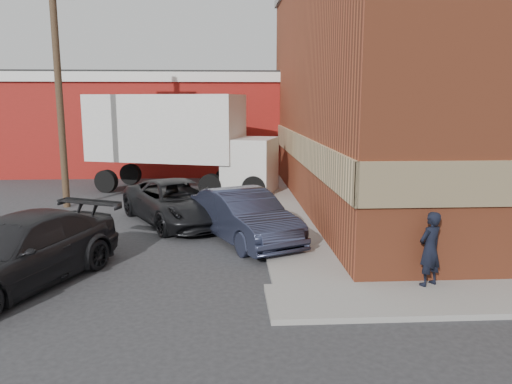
# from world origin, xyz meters

# --- Properties ---
(ground) EXTENTS (90.00, 90.00, 0.00)m
(ground) POSITION_xyz_m (0.00, 0.00, 0.00)
(ground) COLOR #28282B
(ground) RESTS_ON ground
(brick_building) EXTENTS (14.25, 18.25, 9.36)m
(brick_building) POSITION_xyz_m (8.50, 9.00, 4.68)
(brick_building) COLOR brown
(brick_building) RESTS_ON ground
(sidewalk_west) EXTENTS (1.80, 18.00, 0.12)m
(sidewalk_west) POSITION_xyz_m (0.60, 9.00, 0.06)
(sidewalk_west) COLOR gray
(sidewalk_west) RESTS_ON ground
(warehouse) EXTENTS (16.30, 8.30, 5.60)m
(warehouse) POSITION_xyz_m (-6.00, 20.00, 2.81)
(warehouse) COLOR maroon
(warehouse) RESTS_ON ground
(utility_pole) EXTENTS (2.00, 0.26, 9.00)m
(utility_pole) POSITION_xyz_m (-7.50, 9.00, 4.75)
(utility_pole) COLOR #4C3826
(utility_pole) RESTS_ON ground
(man) EXTENTS (0.71, 0.63, 1.63)m
(man) POSITION_xyz_m (3.05, -0.25, 0.94)
(man) COLOR black
(man) RESTS_ON sidewalk_south
(sedan) EXTENTS (3.38, 4.83, 1.51)m
(sedan) POSITION_xyz_m (-0.80, 3.80, 0.75)
(sedan) COLOR #2A2F47
(sedan) RESTS_ON ground
(suv_a) EXTENTS (4.52, 5.67, 1.43)m
(suv_a) POSITION_xyz_m (-2.96, 6.16, 0.72)
(suv_a) COLOR black
(suv_a) RESTS_ON ground
(suv_b) EXTENTS (4.14, 5.74, 1.54)m
(suv_b) POSITION_xyz_m (-5.92, 0.50, 0.77)
(suv_b) COLOR black
(suv_b) RESTS_ON ground
(box_truck) EXTENTS (9.12, 5.10, 4.32)m
(box_truck) POSITION_xyz_m (-3.20, 12.13, 2.49)
(box_truck) COLOR silver
(box_truck) RESTS_ON ground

